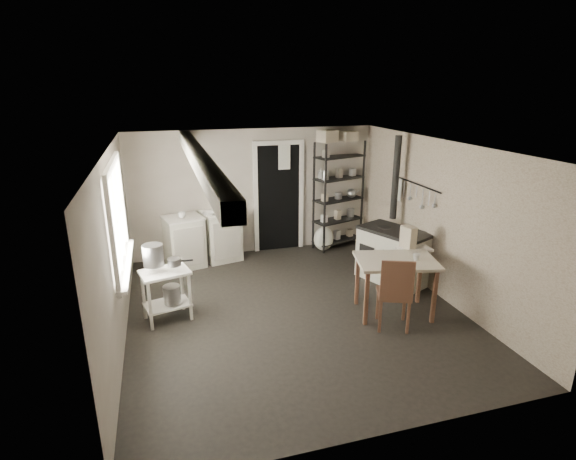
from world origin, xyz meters
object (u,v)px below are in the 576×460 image
object	(u,v)px
base_cabinets	(203,238)
chair	(394,293)
stockpot	(153,255)
prep_table	(166,292)
work_table	(394,288)
flour_sack	(324,238)
stove	(393,255)
shelf_rack	(338,199)

from	to	relation	value
base_cabinets	chair	bearing A→B (deg)	-67.21
stockpot	base_cabinets	size ratio (longest dim) A/B	0.21
prep_table	work_table	distance (m)	3.09
flour_sack	stockpot	bearing A→B (deg)	-148.21
prep_table	stove	distance (m)	3.55
shelf_rack	flour_sack	distance (m)	0.80
prep_table	flour_sack	distance (m)	3.53
prep_table	stove	xyz separation A→B (m)	(3.53, 0.29, 0.04)
base_cabinets	flour_sack	xyz separation A→B (m)	(2.27, -0.02, -0.22)
stockpot	flour_sack	bearing A→B (deg)	31.79
work_table	flour_sack	world-z (taller)	work_table
prep_table	base_cabinets	distance (m)	2.06
base_cabinets	shelf_rack	size ratio (longest dim) A/B	0.66
chair	prep_table	bearing A→B (deg)	-177.82
prep_table	flour_sack	xyz separation A→B (m)	(2.96, 1.92, -0.16)
stove	work_table	bearing A→B (deg)	-141.52
shelf_rack	base_cabinets	bearing A→B (deg)	164.62
stockpot	work_table	distance (m)	3.26
stockpot	prep_table	bearing A→B (deg)	-4.14
chair	flour_sack	world-z (taller)	chair
base_cabinets	prep_table	bearing A→B (deg)	-122.70
stove	shelf_rack	bearing A→B (deg)	73.88
flour_sack	prep_table	bearing A→B (deg)	-147.04
work_table	shelf_rack	bearing A→B (deg)	84.17
shelf_rack	chair	size ratio (longest dim) A/B	2.05
prep_table	shelf_rack	bearing A→B (deg)	32.10
base_cabinets	work_table	xyz separation A→B (m)	(2.32, -2.63, -0.08)
base_cabinets	stove	size ratio (longest dim) A/B	1.24
stockpot	flour_sack	xyz separation A→B (m)	(3.08, 1.91, -0.70)
flour_sack	base_cabinets	bearing A→B (deg)	179.44
stockpot	work_table	size ratio (longest dim) A/B	0.27
stove	prep_table	bearing A→B (deg)	161.03
work_table	chair	xyz separation A→B (m)	(-0.19, -0.32, 0.10)
base_cabinets	chair	xyz separation A→B (m)	(2.13, -2.95, 0.02)
stockpot	shelf_rack	bearing A→B (deg)	31.05
shelf_rack	chair	world-z (taller)	shelf_rack
stockpot	base_cabinets	world-z (taller)	stockpot
prep_table	base_cabinets	world-z (taller)	base_cabinets
stove	stockpot	bearing A→B (deg)	160.73
work_table	base_cabinets	bearing A→B (deg)	131.39
stockpot	work_table	xyz separation A→B (m)	(3.14, -0.70, -0.56)
work_table	flour_sack	xyz separation A→B (m)	(-0.05, 2.61, -0.14)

